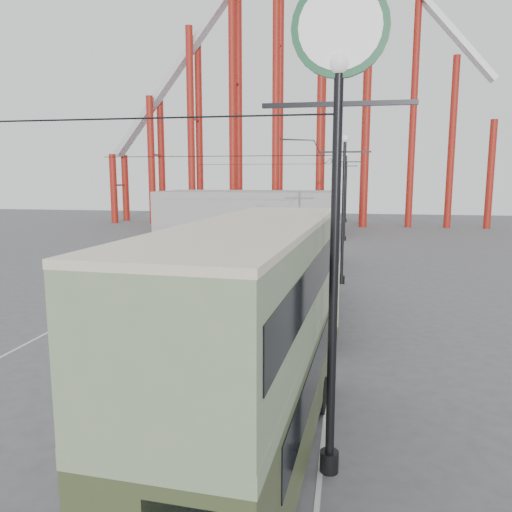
% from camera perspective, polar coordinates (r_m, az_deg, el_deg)
% --- Properties ---
extents(ground, '(160.00, 160.00, 0.00)m').
position_cam_1_polar(ground, '(16.50, -11.84, -15.51)').
color(ground, '#515154').
rests_on(ground, ground).
extents(road_markings, '(12.52, 120.00, 0.01)m').
position_cam_1_polar(road_markings, '(34.88, -0.93, -2.16)').
color(road_markings, silver).
rests_on(road_markings, ground).
extents(lamp_post_near, '(3.20, 0.44, 10.80)m').
position_cam_1_polar(lamp_post_near, '(10.90, 9.32, 14.48)').
color(lamp_post_near, black).
rests_on(lamp_post_near, ground).
extents(lamp_post_mid, '(3.20, 0.44, 9.32)m').
position_cam_1_polar(lamp_post_mid, '(31.92, 9.93, 5.12)').
color(lamp_post_mid, black).
rests_on(lamp_post_mid, ground).
extents(lamp_post_far, '(3.20, 0.44, 9.32)m').
position_cam_1_polar(lamp_post_far, '(53.89, 10.15, 6.69)').
color(lamp_post_far, black).
rests_on(lamp_post_far, ground).
extents(lamp_post_distant, '(3.20, 0.44, 9.32)m').
position_cam_1_polar(lamp_post_distant, '(75.87, 10.25, 7.35)').
color(lamp_post_distant, black).
rests_on(lamp_post_distant, ground).
extents(roller_coaster, '(52.95, 5.00, 55.48)m').
position_cam_1_polar(roller_coaster, '(73.02, 3.82, 21.83)').
color(roller_coaster, maroon).
rests_on(roller_coaster, ground).
extents(fairground_shed, '(22.00, 10.00, 5.00)m').
position_cam_1_polar(fairground_shed, '(62.14, -0.67, 5.12)').
color(fairground_shed, '#979792').
rests_on(fairground_shed, ground).
extents(double_decker_bus, '(3.33, 10.96, 5.81)m').
position_cam_1_polar(double_decker_bus, '(11.55, -0.19, -8.87)').
color(double_decker_bus, '#3B4223').
rests_on(double_decker_bus, ground).
extents(single_decker_green, '(3.74, 12.28, 3.42)m').
position_cam_1_polar(single_decker_green, '(24.99, 5.43, -2.22)').
color(single_decker_green, gray).
rests_on(single_decker_green, ground).
extents(single_decker_cream, '(2.67, 9.44, 2.91)m').
position_cam_1_polar(single_decker_cream, '(37.94, 6.21, 1.21)').
color(single_decker_cream, beige).
rests_on(single_decker_cream, ground).
extents(pedestrian, '(0.80, 0.77, 1.84)m').
position_cam_1_polar(pedestrian, '(26.94, -4.40, -3.57)').
color(pedestrian, black).
rests_on(pedestrian, ground).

